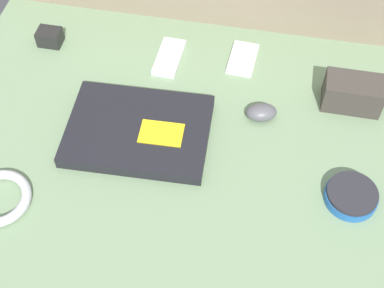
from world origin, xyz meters
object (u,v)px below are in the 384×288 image
speaker_puck (351,196)px  phone_black (169,57)px  computer_mouse (261,112)px  camera_pouch (353,93)px  laptop (139,131)px  phone_silver (243,59)px  charger_brick (50,37)px

speaker_puck → phone_black: 0.53m
computer_mouse → speaker_puck: (0.20, -0.17, -0.00)m
computer_mouse → phone_black: (-0.23, 0.14, -0.01)m
camera_pouch → laptop: bearing=-158.5°
computer_mouse → phone_silver: size_ratio=0.70×
phone_silver → charger_brick: charger_brick is taller
phone_black → speaker_puck: bearing=-33.6°
phone_black → camera_pouch: size_ratio=0.97×
laptop → phone_black: laptop is taller
camera_pouch → phone_black: bearing=172.0°
phone_silver → phone_black: bearing=-166.2°
laptop → phone_silver: 0.32m
speaker_puck → camera_pouch: (-0.01, 0.25, 0.02)m
computer_mouse → phone_black: 0.27m
phone_silver → phone_black: (-0.17, -0.03, 0.00)m
speaker_puck → phone_silver: size_ratio=0.93×
laptop → computer_mouse: (0.25, 0.10, 0.00)m
speaker_puck → phone_silver: (-0.26, 0.34, -0.01)m
speaker_puck → phone_silver: 0.43m
speaker_puck → phone_black: (-0.43, 0.31, -0.01)m
phone_black → camera_pouch: (0.42, -0.06, 0.03)m
phone_silver → charger_brick: bearing=-172.8°
computer_mouse → charger_brick: 0.55m
laptop → phone_silver: bearing=52.2°
camera_pouch → charger_brick: camera_pouch is taller
laptop → charger_brick: size_ratio=5.49×
phone_silver → charger_brick: 0.47m
speaker_puck → phone_silver: speaker_puck is taller
laptop → speaker_puck: (0.44, -0.08, -0.00)m
speaker_puck → phone_silver: bearing=127.1°
charger_brick → laptop: bearing=-39.7°
laptop → phone_silver: size_ratio=2.78×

